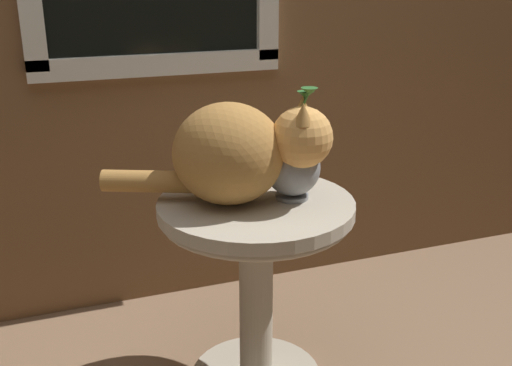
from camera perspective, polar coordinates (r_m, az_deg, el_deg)
The scene contains 3 objects.
wicker_side_table at distance 1.69m, azimuth 0.00°, elevation -7.11°, with size 0.53×0.53×0.58m.
cat at distance 1.56m, azimuth -1.75°, elevation 2.94°, with size 0.57×0.36×0.28m.
pewter_vase_with_ivy at distance 1.60m, azimuth 3.48°, elevation 1.91°, with size 0.15×0.15×0.30m.
Camera 1 is at (-0.26, -1.30, 1.18)m, focal length 42.66 mm.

